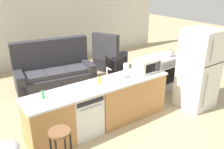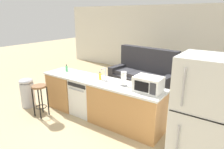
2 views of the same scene
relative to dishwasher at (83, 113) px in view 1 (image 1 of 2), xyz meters
name	(u,v)px [view 1 (image 1 of 2)]	position (x,y,z in m)	size (l,w,h in m)	color
ground_plane	(95,127)	(0.25, 0.00, -0.42)	(24.00, 24.00, 0.00)	tan
wall_back	(34,27)	(0.55, 4.20, 0.88)	(10.00, 0.06, 2.60)	silver
kitchen_counter	(105,105)	(0.49, 0.00, 0.00)	(2.94, 0.66, 0.90)	#B77F47
dishwasher	(83,113)	(0.00, 0.00, 0.00)	(0.58, 0.61, 0.84)	white
stove_range	(161,73)	(2.60, 0.55, 0.03)	(0.76, 0.68, 0.90)	#A8AAB2
refrigerator	(199,69)	(2.60, -0.55, 0.47)	(0.72, 0.73, 1.78)	silver
microwave	(147,65)	(1.55, 0.00, 0.62)	(0.50, 0.37, 0.28)	white
sink_faucet	(107,76)	(0.56, 0.01, 0.61)	(0.07, 0.18, 0.30)	silver
paper_towel_roll	(126,70)	(1.01, 0.02, 0.62)	(0.14, 0.14, 0.28)	#4C4C51
soap_bottle	(99,80)	(0.40, 0.04, 0.55)	(0.06, 0.06, 0.18)	yellow
dish_soap_bottle	(43,94)	(-0.68, 0.08, 0.55)	(0.06, 0.06, 0.18)	#4CB266
kettle	(171,53)	(2.77, 0.42, 0.56)	(0.21, 0.17, 0.19)	#B2B2B7
bar_stool	(60,142)	(-0.75, -0.70, 0.11)	(0.32, 0.32, 0.74)	brown
couch	(54,73)	(0.35, 2.26, -0.03)	(2.10, 1.16, 1.27)	#2D2D33
armchair	(109,59)	(2.28, 2.50, -0.07)	(1.09, 1.11, 1.20)	#2D2D33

